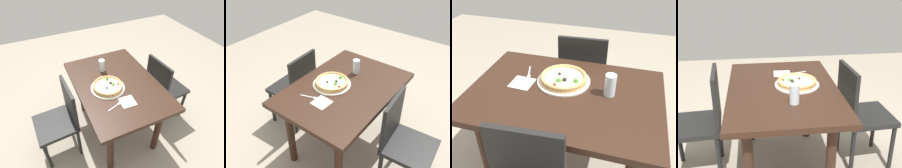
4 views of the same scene
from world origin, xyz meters
The scene contains 9 objects.
ground_plane centered at (0.00, 0.00, 0.00)m, with size 6.00×6.00×0.00m, color #9E937F.
dining_table centered at (0.00, 0.00, 0.63)m, with size 1.19×0.83×0.74m.
chair_near centered at (0.01, -0.63, 0.49)m, with size 0.42×0.42×0.88m.
chair_far centered at (0.03, 0.63, 0.49)m, with size 0.43×0.43×0.88m.
plate centered at (0.04, -0.11, 0.74)m, with size 0.35×0.35×0.01m, color silver.
pizza centered at (0.04, -0.11, 0.77)m, with size 0.30×0.30×0.05m.
fork centered at (0.29, -0.14, 0.74)m, with size 0.07×0.16×0.00m.
drinking_glass centered at (-0.27, -0.05, 0.81)m, with size 0.07×0.07×0.14m, color silver.
napkin centered at (0.29, -0.02, 0.74)m, with size 0.14×0.14×0.00m, color white.
Camera 4 is at (-2.01, 0.20, 1.64)m, focal length 46.77 mm.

